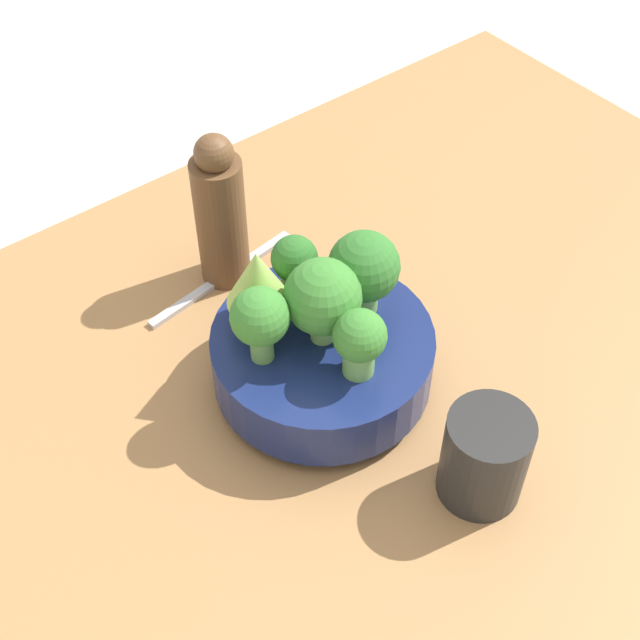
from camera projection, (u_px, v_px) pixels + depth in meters
ground_plane at (351, 388)px, 0.93m from camera, size 6.00×6.00×0.00m
table at (351, 377)px, 0.91m from camera, size 1.15×0.76×0.04m
bowl at (320, 355)px, 0.86m from camera, size 0.21×0.21×0.07m
broccoli_floret_right at (260, 319)px, 0.78m from camera, size 0.05×0.05×0.08m
broccoli_floret_left at (364, 269)px, 0.82m from camera, size 0.07×0.07×0.09m
romanesco_piece_near at (258, 280)px, 0.80m from camera, size 0.06×0.06×0.09m
broccoli_floret_back at (360, 340)px, 0.77m from camera, size 0.05×0.05×0.07m
broccoli_floret_center at (320, 295)px, 0.80m from camera, size 0.07×0.07×0.09m
broccoli_floret_front at (295, 264)px, 0.84m from camera, size 0.05×0.05×0.07m
cup at (481, 460)px, 0.77m from camera, size 0.08×0.08×0.09m
pepper_mill at (220, 213)px, 0.92m from camera, size 0.05×0.05×0.18m
fork at (222, 278)px, 0.98m from camera, size 0.20×0.04×0.01m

